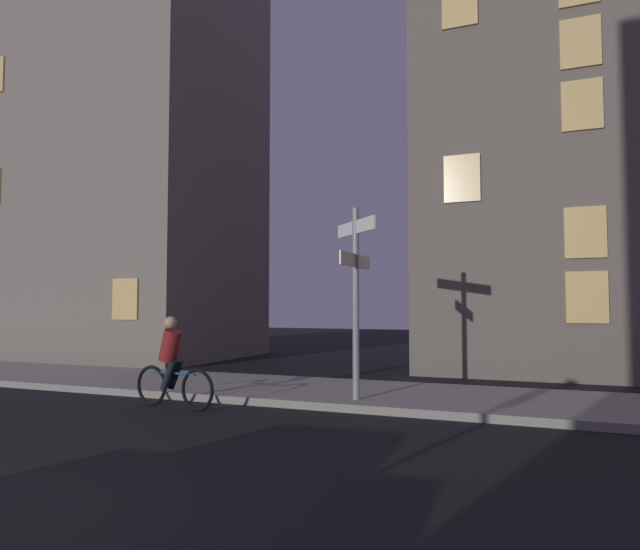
# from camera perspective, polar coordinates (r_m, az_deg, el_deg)

# --- Properties ---
(sidewalk_kerb) EXTENTS (40.00, 3.22, 0.14)m
(sidewalk_kerb) POSITION_cam_1_polar(r_m,az_deg,el_deg) (11.79, -0.92, -11.54)
(sidewalk_kerb) COLOR gray
(sidewalk_kerb) RESTS_ON ground_plane
(signpost) EXTENTS (1.06, 1.63, 3.42)m
(signpost) POSITION_cam_1_polar(r_m,az_deg,el_deg) (10.21, 3.60, -0.97)
(signpost) COLOR gray
(signpost) RESTS_ON sidewalk_kerb
(cyclist) EXTENTS (1.81, 0.38, 1.61)m
(cyclist) POSITION_cam_1_polar(r_m,az_deg,el_deg) (10.53, -14.59, -8.73)
(cyclist) COLOR black
(cyclist) RESTS_ON ground_plane
(building_left_block) EXTENTS (8.58, 6.36, 21.86)m
(building_left_block) POSITION_cam_1_polar(r_m,az_deg,el_deg) (23.62, -18.68, 19.77)
(building_left_block) COLOR slate
(building_left_block) RESTS_ON ground_plane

